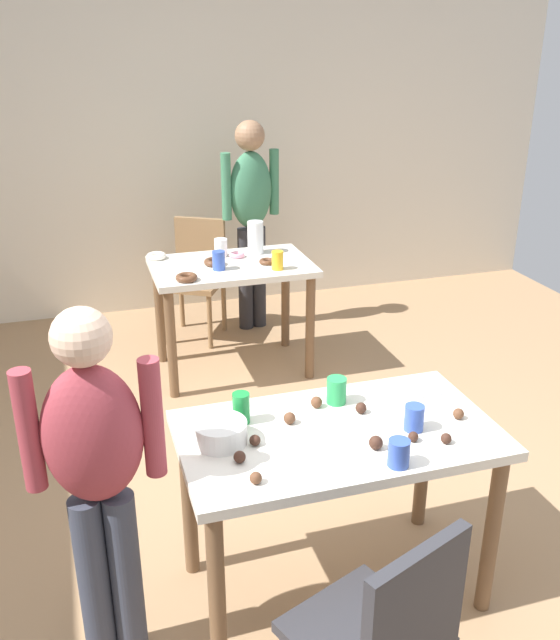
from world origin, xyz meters
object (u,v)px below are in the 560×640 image
object	(u,v)px
person_girl_near	(97,468)
pitcher_far	(255,237)
chair_near_table	(384,634)
chair_far_table	(197,271)
dining_table_far	(232,282)
mixing_bowl	(220,433)
soda_can	(241,408)
person_adult_far	(251,208)
dining_table_near	(337,456)

from	to	relation	value
person_girl_near	pitcher_far	size ratio (longest dim) A/B	6.34
chair_near_table	chair_far_table	size ratio (longest dim) A/B	1.00
chair_near_table	pitcher_far	world-z (taller)	pitcher_far
chair_far_table	dining_table_far	bearing A→B (deg)	-80.78
chair_far_table	person_girl_near	size ratio (longest dim) A/B	0.64
chair_near_table	person_girl_near	distance (m)	1.02
mixing_bowl	chair_far_table	bearing A→B (deg)	81.41
soda_can	pitcher_far	world-z (taller)	pitcher_far
dining_table_far	person_adult_far	bearing A→B (deg)	65.44
person_girl_near	person_adult_far	bearing A→B (deg)	66.01
person_girl_near	person_adult_far	xyz separation A→B (m)	(1.27, 2.85, 0.13)
dining_table_near	dining_table_far	bearing A→B (deg)	87.71
dining_table_near	dining_table_far	xyz separation A→B (m)	(0.08, 2.09, -0.01)
person_girl_near	soda_can	size ratio (longest dim) A/B	11.23
soda_can	person_girl_near	bearing A→B (deg)	-156.02
dining_table_far	chair_near_table	size ratio (longest dim) A/B	1.17
dining_table_far	person_girl_near	distance (m)	2.37
person_adult_far	mixing_bowl	xyz separation A→B (m)	(-0.83, -2.72, -0.15)
dining_table_far	pitcher_far	xyz separation A→B (m)	(0.21, 0.18, 0.23)
dining_table_far	chair_far_table	world-z (taller)	chair_far_table
person_adult_far	mixing_bowl	bearing A→B (deg)	-107.00
chair_far_table	pitcher_far	xyz separation A→B (m)	(0.32, -0.49, 0.36)
chair_far_table	pitcher_far	distance (m)	0.69
soda_can	mixing_bowl	bearing A→B (deg)	-132.97
chair_near_table	chair_far_table	distance (m)	3.46
chair_far_table	mixing_bowl	distance (m)	2.76
dining_table_far	chair_near_table	world-z (taller)	chair_near_table
chair_near_table	person_adult_far	bearing A→B (deg)	81.48
chair_far_table	mixing_bowl	xyz separation A→B (m)	(-0.41, -2.71, 0.29)
dining_table_far	pitcher_far	distance (m)	0.36
person_girl_near	soda_can	world-z (taller)	person_girl_near
person_girl_near	dining_table_far	bearing A→B (deg)	66.19
chair_far_table	person_adult_far	size ratio (longest dim) A/B	0.56
dining_table_far	mixing_bowl	size ratio (longest dim) A/B	5.20
dining_table_far	chair_near_table	xyz separation A→B (m)	(-0.21, -2.79, -0.13)
dining_table_near	person_adult_far	bearing A→B (deg)	81.85
dining_table_far	person_girl_near	xyz separation A→B (m)	(-0.96, -2.17, 0.18)
person_adult_far	pitcher_far	size ratio (longest dim) A/B	7.22
dining_table_near	chair_far_table	size ratio (longest dim) A/B	1.36
person_girl_near	person_adult_far	distance (m)	3.12
dining_table_near	chair_near_table	world-z (taller)	chair_near_table
dining_table_near	soda_can	bearing A→B (deg)	153.93
chair_near_table	person_girl_near	bearing A→B (deg)	140.19
person_girl_near	dining_table_near	bearing A→B (deg)	5.23
chair_near_table	soda_can	distance (m)	0.94
mixing_bowl	dining_table_near	bearing A→B (deg)	-6.20
chair_near_table	pitcher_far	bearing A→B (deg)	82.00
dining_table_near	pitcher_far	size ratio (longest dim) A/B	5.48
person_girl_near	mixing_bowl	distance (m)	0.45
chair_far_table	mixing_bowl	size ratio (longest dim) A/B	4.45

